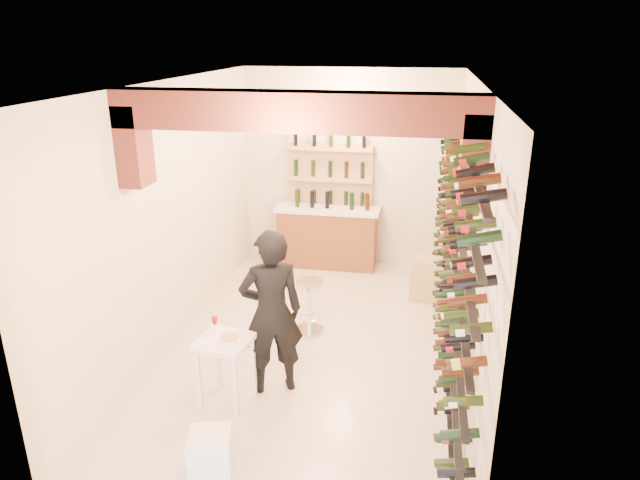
{
  "coord_description": "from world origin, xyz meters",
  "views": [
    {
      "loc": [
        1.18,
        -6.16,
        3.69
      ],
      "look_at": [
        0.0,
        0.3,
        1.3
      ],
      "focal_mm": 31.94,
      "sensor_mm": 36.0,
      "label": 1
    }
  ],
  "objects_px": {
    "back_counter": "(328,235)",
    "tasting_table": "(225,351)",
    "chrome_barstool": "(310,302)",
    "wine_rack": "(449,237)",
    "person": "(271,313)",
    "crate_lower": "(430,288)",
    "white_stool": "(211,457)"
  },
  "relations": [
    {
      "from": "chrome_barstool",
      "to": "crate_lower",
      "type": "xyz_separation_m",
      "value": [
        1.54,
        1.28,
        -0.25
      ]
    },
    {
      "from": "wine_rack",
      "to": "tasting_table",
      "type": "relative_size",
      "value": 6.24
    },
    {
      "from": "tasting_table",
      "to": "chrome_barstool",
      "type": "height_order",
      "value": "tasting_table"
    },
    {
      "from": "tasting_table",
      "to": "white_stool",
      "type": "bearing_deg",
      "value": -69.8
    },
    {
      "from": "wine_rack",
      "to": "crate_lower",
      "type": "distance_m",
      "value": 2.14
    },
    {
      "from": "crate_lower",
      "to": "white_stool",
      "type": "bearing_deg",
      "value": -115.03
    },
    {
      "from": "tasting_table",
      "to": "crate_lower",
      "type": "relative_size",
      "value": 1.67
    },
    {
      "from": "wine_rack",
      "to": "chrome_barstool",
      "type": "xyz_separation_m",
      "value": [
        -1.67,
        0.34,
        -1.13
      ]
    },
    {
      "from": "chrome_barstool",
      "to": "back_counter",
      "type": "bearing_deg",
      "value": 93.88
    },
    {
      "from": "white_stool",
      "to": "chrome_barstool",
      "type": "distance_m",
      "value": 2.77
    },
    {
      "from": "tasting_table",
      "to": "white_stool",
      "type": "relative_size",
      "value": 2.04
    },
    {
      "from": "wine_rack",
      "to": "crate_lower",
      "type": "relative_size",
      "value": 10.44
    },
    {
      "from": "wine_rack",
      "to": "person",
      "type": "height_order",
      "value": "wine_rack"
    },
    {
      "from": "white_stool",
      "to": "person",
      "type": "xyz_separation_m",
      "value": [
        0.19,
        1.41,
        0.7
      ]
    },
    {
      "from": "wine_rack",
      "to": "person",
      "type": "relative_size",
      "value": 3.08
    },
    {
      "from": "back_counter",
      "to": "chrome_barstool",
      "type": "distance_m",
      "value": 2.31
    },
    {
      "from": "tasting_table",
      "to": "white_stool",
      "type": "xyz_separation_m",
      "value": [
        0.22,
        -1.08,
        -0.39
      ]
    },
    {
      "from": "wine_rack",
      "to": "white_stool",
      "type": "bearing_deg",
      "value": -129.94
    },
    {
      "from": "back_counter",
      "to": "white_stool",
      "type": "height_order",
      "value": "back_counter"
    },
    {
      "from": "tasting_table",
      "to": "person",
      "type": "relative_size",
      "value": 0.49
    },
    {
      "from": "back_counter",
      "to": "person",
      "type": "height_order",
      "value": "person"
    },
    {
      "from": "wine_rack",
      "to": "person",
      "type": "bearing_deg",
      "value": -151.61
    },
    {
      "from": "tasting_table",
      "to": "person",
      "type": "xyz_separation_m",
      "value": [
        0.41,
        0.33,
        0.31
      ]
    },
    {
      "from": "back_counter",
      "to": "tasting_table",
      "type": "xyz_separation_m",
      "value": [
        -0.4,
        -3.96,
        0.08
      ]
    },
    {
      "from": "wine_rack",
      "to": "person",
      "type": "xyz_separation_m",
      "value": [
        -1.82,
        -0.98,
        -0.62
      ]
    },
    {
      "from": "back_counter",
      "to": "crate_lower",
      "type": "bearing_deg",
      "value": -31.16
    },
    {
      "from": "wine_rack",
      "to": "tasting_table",
      "type": "height_order",
      "value": "wine_rack"
    },
    {
      "from": "tasting_table",
      "to": "white_stool",
      "type": "height_order",
      "value": "tasting_table"
    },
    {
      "from": "wine_rack",
      "to": "white_stool",
      "type": "relative_size",
      "value": 12.73
    },
    {
      "from": "tasting_table",
      "to": "chrome_barstool",
      "type": "relative_size",
      "value": 1.28
    },
    {
      "from": "chrome_barstool",
      "to": "crate_lower",
      "type": "distance_m",
      "value": 2.02
    },
    {
      "from": "crate_lower",
      "to": "tasting_table",
      "type": "bearing_deg",
      "value": -125.56
    }
  ]
}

